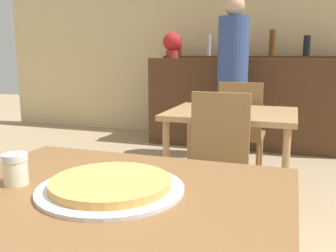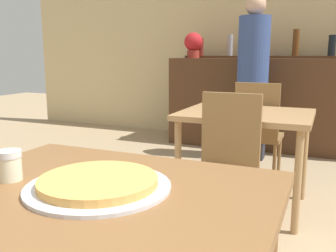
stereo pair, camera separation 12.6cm
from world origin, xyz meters
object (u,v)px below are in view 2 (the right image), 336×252
object	(u,v)px
potted_plant	(193,44)
chair_far_side_front	(226,159)
person_standing	(253,72)
chair_far_side_back	(258,128)
pizza_tray	(99,184)
cheese_shaker	(10,165)

from	to	relation	value
potted_plant	chair_far_side_front	bearing A→B (deg)	-65.94
chair_far_side_front	person_standing	distance (m)	2.02
chair_far_side_front	chair_far_side_back	distance (m)	1.10
pizza_tray	cheese_shaker	xyz separation A→B (m)	(-0.31, -0.05, 0.03)
chair_far_side_front	cheese_shaker	xyz separation A→B (m)	(-0.36, -1.36, 0.30)
pizza_tray	potted_plant	distance (m)	3.98
cheese_shaker	person_standing	world-z (taller)	person_standing
pizza_tray	cheese_shaker	distance (m)	0.31
potted_plant	chair_far_side_back	bearing A→B (deg)	-51.26
chair_far_side_back	person_standing	world-z (taller)	person_standing
chair_far_side_front	potted_plant	bearing A→B (deg)	114.06
chair_far_side_front	person_standing	world-z (taller)	person_standing
chair_far_side_front	pizza_tray	world-z (taller)	chair_far_side_front
person_standing	potted_plant	distance (m)	1.08
cheese_shaker	potted_plant	distance (m)	3.95
pizza_tray	cheese_shaker	bearing A→B (deg)	-171.66
pizza_tray	person_standing	world-z (taller)	person_standing
chair_far_side_back	person_standing	bearing A→B (deg)	-75.18
pizza_tray	cheese_shaker	world-z (taller)	cheese_shaker
chair_far_side_back	person_standing	xyz separation A→B (m)	(-0.23, 0.85, 0.46)
chair_far_side_back	pizza_tray	bearing A→B (deg)	88.66
pizza_tray	chair_far_side_back	bearing A→B (deg)	88.66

